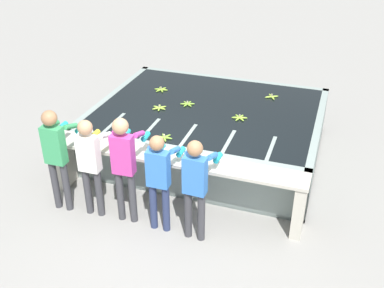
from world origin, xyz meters
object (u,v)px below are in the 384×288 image
banana_bunch_floating_0 (164,137)px  banana_bunch_floating_2 (159,108)px  worker_4 (196,181)px  banana_bunch_floating_5 (187,104)px  knife_0 (92,139)px  worker_1 (90,159)px  worker_3 (159,175)px  worker_0 (56,151)px  banana_bunch_floating_3 (161,90)px  worker_2 (124,160)px  banana_bunch_floating_4 (272,97)px  banana_bunch_floating_1 (240,118)px

banana_bunch_floating_0 → banana_bunch_floating_2: bearing=116.4°
worker_4 → banana_bunch_floating_5: bearing=111.9°
knife_0 → worker_1: bearing=-61.8°
worker_3 → worker_4: (0.55, -0.03, 0.02)m
banana_bunch_floating_0 → worker_0: bearing=-140.4°
worker_1 → knife_0: size_ratio=4.64×
worker_0 → worker_4: worker_0 is taller
banana_bunch_floating_0 → banana_bunch_floating_3: same height
banana_bunch_floating_2 → banana_bunch_floating_3: same height
worker_0 → banana_bunch_floating_0: bearing=39.6°
worker_4 → worker_2: bearing=177.3°
worker_2 → worker_1: bearing=-177.6°
worker_0 → worker_4: (2.20, 0.01, -0.07)m
worker_0 → banana_bunch_floating_4: bearing=51.1°
worker_1 → worker_3: 1.10m
banana_bunch_floating_1 → knife_0: size_ratio=0.80×
worker_2 → banana_bunch_floating_0: bearing=78.6°
worker_4 → banana_bunch_floating_2: size_ratio=5.73×
worker_0 → worker_1: 0.55m
worker_2 → banana_bunch_floating_1: size_ratio=6.18×
worker_4 → banana_bunch_floating_0: size_ratio=5.72×
banana_bunch_floating_3 → worker_2: bearing=-78.0°
worker_3 → banana_bunch_floating_2: worker_3 is taller
banana_bunch_floating_5 → banana_bunch_floating_2: bearing=-142.5°
banana_bunch_floating_4 → banana_bunch_floating_5: 1.67m
worker_2 → banana_bunch_floating_2: worker_2 is taller
banana_bunch_floating_1 → banana_bunch_floating_3: (-1.81, 0.75, 0.00)m
worker_1 → worker_3: size_ratio=1.03×
worker_0 → banana_bunch_floating_0: 1.69m
knife_0 → worker_2: bearing=-33.8°
banana_bunch_floating_2 → banana_bunch_floating_3: 0.87m
worker_2 → banana_bunch_floating_5: size_ratio=6.14×
banana_bunch_floating_4 → knife_0: (-2.44, -2.65, -0.01)m
banana_bunch_floating_4 → banana_bunch_floating_0: bearing=-121.5°
worker_0 → banana_bunch_floating_5: size_ratio=6.07×
banana_bunch_floating_4 → knife_0: size_ratio=0.74×
worker_2 → worker_4: size_ratio=1.08×
banana_bunch_floating_3 → banana_bunch_floating_5: same height
worker_4 → banana_bunch_floating_0: (-0.90, 1.07, -0.02)m
banana_bunch_floating_3 → knife_0: bearing=-96.5°
worker_1 → worker_0: bearing=-175.8°
banana_bunch_floating_4 → banana_bunch_floating_5: size_ratio=0.91×
worker_3 → worker_1: bearing=179.8°
banana_bunch_floating_2 → knife_0: bearing=-111.1°
worker_3 → banana_bunch_floating_5: (-0.43, 2.41, 0.00)m
banana_bunch_floating_2 → banana_bunch_floating_3: bearing=110.2°
banana_bunch_floating_3 → worker_0: bearing=-99.4°
banana_bunch_floating_2 → banana_bunch_floating_5: 0.55m
worker_0 → worker_3: size_ratio=1.09×
worker_3 → banana_bunch_floating_1: bearing=73.4°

